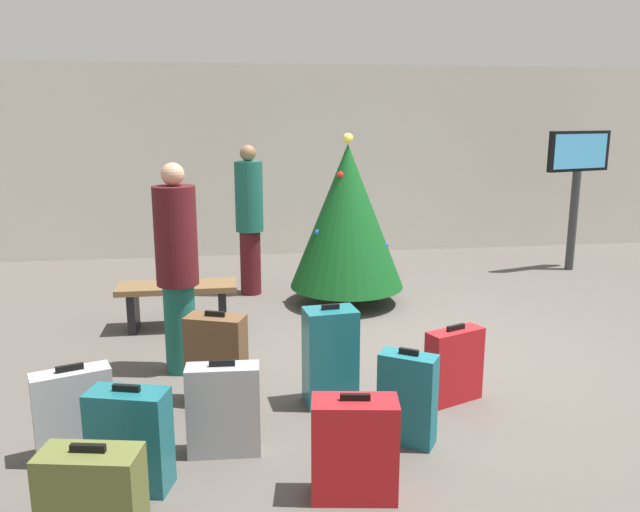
{
  "coord_description": "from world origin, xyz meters",
  "views": [
    {
      "loc": [
        -1.79,
        -5.47,
        2.22
      ],
      "look_at": [
        -0.95,
        0.37,
        0.9
      ],
      "focal_mm": 35.66,
      "sensor_mm": 36.0,
      "label": 1
    }
  ],
  "objects_px": {
    "suitcase_3": "(93,507)",
    "suitcase_2": "(407,399)",
    "suitcase_4": "(354,449)",
    "suitcase_1": "(217,360)",
    "waiting_bench": "(178,296)",
    "holiday_tree": "(347,216)",
    "suitcase_0": "(330,356)",
    "suitcase_7": "(454,365)",
    "flight_info_kiosk": "(577,171)",
    "traveller_0": "(249,217)",
    "traveller_1": "(177,264)",
    "suitcase_8": "(74,413)",
    "suitcase_6": "(224,410)",
    "suitcase_5": "(130,440)"
  },
  "relations": [
    {
      "from": "traveller_1",
      "to": "waiting_bench",
      "type": "bearing_deg",
      "value": 95.37
    },
    {
      "from": "suitcase_4",
      "to": "suitcase_1",
      "type": "bearing_deg",
      "value": 120.69
    },
    {
      "from": "waiting_bench",
      "to": "flight_info_kiosk",
      "type": "bearing_deg",
      "value": 18.66
    },
    {
      "from": "suitcase_2",
      "to": "suitcase_5",
      "type": "height_order",
      "value": "suitcase_2"
    },
    {
      "from": "suitcase_3",
      "to": "suitcase_2",
      "type": "bearing_deg",
      "value": 26.67
    },
    {
      "from": "holiday_tree",
      "to": "suitcase_8",
      "type": "relative_size",
      "value": 3.17
    },
    {
      "from": "holiday_tree",
      "to": "flight_info_kiosk",
      "type": "height_order",
      "value": "holiday_tree"
    },
    {
      "from": "waiting_bench",
      "to": "suitcase_4",
      "type": "bearing_deg",
      "value": -69.03
    },
    {
      "from": "waiting_bench",
      "to": "suitcase_5",
      "type": "distance_m",
      "value": 2.98
    },
    {
      "from": "suitcase_0",
      "to": "suitcase_6",
      "type": "distance_m",
      "value": 1.05
    },
    {
      "from": "suitcase_3",
      "to": "suitcase_0",
      "type": "bearing_deg",
      "value": 48.15
    },
    {
      "from": "flight_info_kiosk",
      "to": "traveller_0",
      "type": "distance_m",
      "value": 4.72
    },
    {
      "from": "traveller_1",
      "to": "suitcase_8",
      "type": "xyz_separation_m",
      "value": [
        -0.6,
        -1.35,
        -0.67
      ]
    },
    {
      "from": "suitcase_1",
      "to": "traveller_0",
      "type": "bearing_deg",
      "value": 83.09
    },
    {
      "from": "traveller_1",
      "to": "suitcase_7",
      "type": "distance_m",
      "value": 2.45
    },
    {
      "from": "flight_info_kiosk",
      "to": "waiting_bench",
      "type": "distance_m",
      "value": 5.87
    },
    {
      "from": "suitcase_0",
      "to": "suitcase_7",
      "type": "xyz_separation_m",
      "value": [
        0.97,
        -0.1,
        -0.09
      ]
    },
    {
      "from": "suitcase_5",
      "to": "suitcase_6",
      "type": "height_order",
      "value": "suitcase_5"
    },
    {
      "from": "traveller_0",
      "to": "suitcase_0",
      "type": "distance_m",
      "value": 3.32
    },
    {
      "from": "suitcase_0",
      "to": "suitcase_2",
      "type": "bearing_deg",
      "value": -58.09
    },
    {
      "from": "traveller_1",
      "to": "suitcase_0",
      "type": "distance_m",
      "value": 1.56
    },
    {
      "from": "holiday_tree",
      "to": "suitcase_5",
      "type": "height_order",
      "value": "holiday_tree"
    },
    {
      "from": "suitcase_4",
      "to": "suitcase_8",
      "type": "bearing_deg",
      "value": 157.17
    },
    {
      "from": "traveller_1",
      "to": "suitcase_7",
      "type": "relative_size",
      "value": 2.91
    },
    {
      "from": "holiday_tree",
      "to": "suitcase_2",
      "type": "xyz_separation_m",
      "value": [
        -0.2,
        -3.32,
        -0.73
      ]
    },
    {
      "from": "waiting_bench",
      "to": "suitcase_1",
      "type": "height_order",
      "value": "suitcase_1"
    },
    {
      "from": "suitcase_1",
      "to": "suitcase_4",
      "type": "distance_m",
      "value": 1.6
    },
    {
      "from": "holiday_tree",
      "to": "traveller_1",
      "type": "xyz_separation_m",
      "value": [
        -1.82,
        -1.82,
        -0.09
      ]
    },
    {
      "from": "suitcase_7",
      "to": "suitcase_3",
      "type": "bearing_deg",
      "value": -147.85
    },
    {
      "from": "waiting_bench",
      "to": "traveller_0",
      "type": "height_order",
      "value": "traveller_0"
    },
    {
      "from": "traveller_1",
      "to": "suitcase_1",
      "type": "xyz_separation_m",
      "value": [
        0.32,
        -0.71,
        -0.61
      ]
    },
    {
      "from": "suitcase_1",
      "to": "waiting_bench",
      "type": "bearing_deg",
      "value": 102.94
    },
    {
      "from": "waiting_bench",
      "to": "suitcase_2",
      "type": "relative_size",
      "value": 1.81
    },
    {
      "from": "waiting_bench",
      "to": "suitcase_4",
      "type": "height_order",
      "value": "suitcase_4"
    },
    {
      "from": "suitcase_6",
      "to": "holiday_tree",
      "type": "bearing_deg",
      "value": 66.34
    },
    {
      "from": "waiting_bench",
      "to": "traveller_1",
      "type": "bearing_deg",
      "value": -84.63
    },
    {
      "from": "suitcase_1",
      "to": "suitcase_5",
      "type": "xyz_separation_m",
      "value": [
        -0.5,
        -1.09,
        -0.04
      ]
    },
    {
      "from": "waiting_bench",
      "to": "suitcase_0",
      "type": "bearing_deg",
      "value": -56.8
    },
    {
      "from": "suitcase_0",
      "to": "flight_info_kiosk",
      "type": "bearing_deg",
      "value": 42.75
    },
    {
      "from": "suitcase_3",
      "to": "suitcase_1",
      "type": "bearing_deg",
      "value": 71.45
    },
    {
      "from": "suitcase_7",
      "to": "traveller_0",
      "type": "bearing_deg",
      "value": 113.77
    },
    {
      "from": "holiday_tree",
      "to": "suitcase_0",
      "type": "xyz_separation_m",
      "value": [
        -0.62,
        -2.64,
        -0.67
      ]
    },
    {
      "from": "waiting_bench",
      "to": "suitcase_2",
      "type": "xyz_separation_m",
      "value": [
        1.73,
        -2.68,
        -0.03
      ]
    },
    {
      "from": "waiting_bench",
      "to": "traveller_1",
      "type": "xyz_separation_m",
      "value": [
        0.11,
        -1.18,
        0.62
      ]
    },
    {
      "from": "holiday_tree",
      "to": "suitcase_3",
      "type": "height_order",
      "value": "holiday_tree"
    },
    {
      "from": "suitcase_6",
      "to": "suitcase_4",
      "type": "bearing_deg",
      "value": -38.91
    },
    {
      "from": "traveller_1",
      "to": "holiday_tree",
      "type": "bearing_deg",
      "value": 44.98
    },
    {
      "from": "suitcase_7",
      "to": "suitcase_5",
      "type": "bearing_deg",
      "value": -159.53
    },
    {
      "from": "flight_info_kiosk",
      "to": "waiting_bench",
      "type": "height_order",
      "value": "flight_info_kiosk"
    },
    {
      "from": "suitcase_3",
      "to": "suitcase_7",
      "type": "relative_size",
      "value": 1.04
    }
  ]
}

